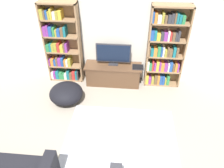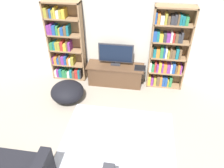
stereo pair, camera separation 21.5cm
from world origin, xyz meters
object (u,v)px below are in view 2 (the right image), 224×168
Objects in this scene: tv_stand at (115,74)px; beanbag_ottoman at (67,92)px; bookshelf_left at (65,45)px; laptop at (140,68)px; bookshelf_right at (167,51)px; television at (116,54)px.

tv_stand is 1.33m from beanbag_ottoman.
laptop is (1.96, -0.16, -0.42)m from bookshelf_left.
bookshelf_right reaches higher than beanbag_ottoman.
bookshelf_right reaches higher than tv_stand.
bookshelf_left is 1.25m from beanbag_ottoman.
laptop is at bearing -8.70° from television.
television is 3.11× the size of laptop.
bookshelf_right is at bearing 14.72° from laptop.
tv_stand is (1.33, -0.13, -0.70)m from bookshelf_left.
television is (-1.25, -0.07, -0.15)m from bookshelf_right.
bookshelf_left is 2.62× the size of beanbag_ottoman.
tv_stand is at bearing 176.70° from laptop.
television is (1.33, -0.07, -0.13)m from bookshelf_left.
bookshelf_right is 2.62× the size of beanbag_ottoman.
beanbag_ottoman is (0.28, -0.95, -0.76)m from bookshelf_left.
laptop is 0.35× the size of beanbag_ottoman.
tv_stand reaches higher than beanbag_ottoman.
bookshelf_right is at bearing -0.06° from bookshelf_left.
tv_stand is at bearing -174.26° from bookshelf_right.
laptop is (-0.62, -0.16, -0.44)m from bookshelf_right.
television is at bearing 90.00° from tv_stand.
television is 1.10× the size of beanbag_ottoman.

